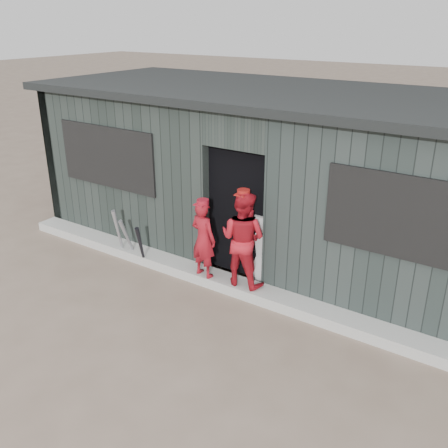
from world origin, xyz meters
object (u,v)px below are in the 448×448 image
Objects in this scene: player_red_left at (203,239)px; player_grey_back at (262,248)px; bat_mid at (128,239)px; player_red_right at (243,239)px; bat_right at (141,247)px; dugout at (283,174)px; bat_left at (119,233)px.

player_grey_back is at bearing -135.38° from player_red_left.
player_red_left is at bearing 53.39° from player_grey_back.
bat_mid is 2.13m from player_red_right.
bat_mid is at bearing 165.26° from bat_right.
player_grey_back reaches higher than bat_right.
dugout is at bearing 53.05° from bat_right.
player_grey_back is at bearing -105.01° from player_red_right.
player_red_left is (1.12, 0.11, 0.37)m from bat_right.
bat_left is at bearing 1.60° from player_red_right.
player_grey_back is at bearing 13.22° from bat_left.
dugout is (-0.37, 1.26, 0.73)m from player_grey_back.
player_red_right is (0.58, 0.12, 0.11)m from player_red_left.
player_grey_back is (2.16, 0.53, 0.20)m from bat_mid.
bat_right is 0.09× the size of dugout.
bat_right reaches higher than bat_mid.
dugout is at bearing 42.56° from bat_left.
player_red_left is 0.84× the size of player_red_right.
bat_mid is at bearing 7.89° from player_red_left.
bat_left reaches higher than bat_mid.
bat_mid is 0.65× the size of player_grey_back.
bat_left is 0.19m from bat_mid.
bat_left is 2.30m from player_red_right.
player_red_right is (2.25, 0.15, 0.42)m from bat_left.
player_red_right reaches higher than bat_right.
player_red_right is 1.74m from dugout.
bat_right is 1.91m from player_grey_back.
player_grey_back is at bearing 19.37° from bat_right.
bat_left is 2.82m from dugout.
player_grey_back is at bearing -73.63° from dugout.
player_red_right is 0.49m from player_grey_back.
bat_left is 0.61× the size of player_red_right.
player_red_left is at bearing 1.20° from bat_left.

